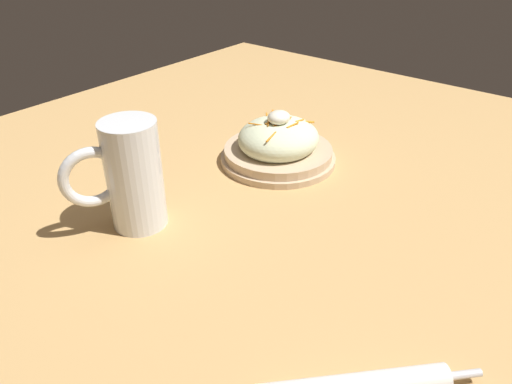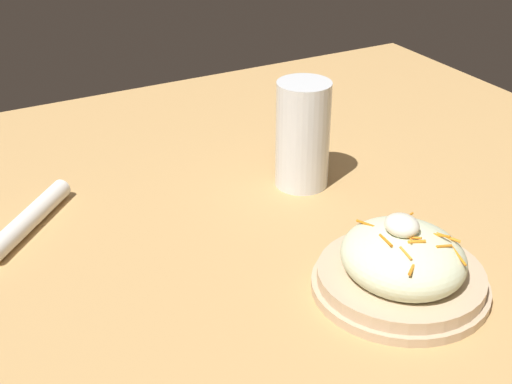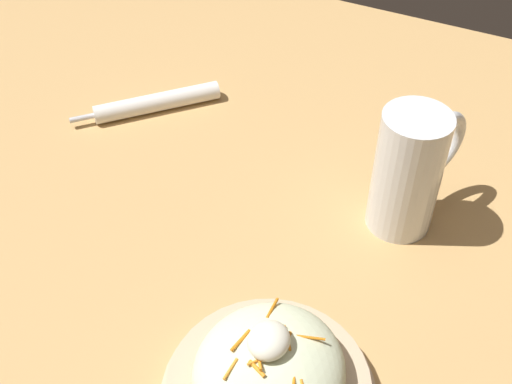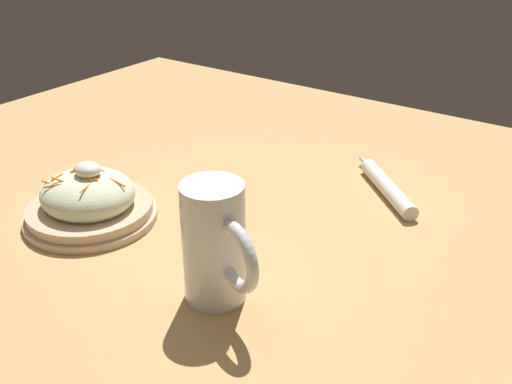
% 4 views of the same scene
% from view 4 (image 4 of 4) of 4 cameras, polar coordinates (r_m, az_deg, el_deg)
% --- Properties ---
extents(ground_plane, '(1.43, 1.43, 0.00)m').
position_cam_4_polar(ground_plane, '(0.99, -7.94, -1.71)').
color(ground_plane, tan).
extents(salad_plate, '(0.21, 0.21, 0.10)m').
position_cam_4_polar(salad_plate, '(0.97, -15.85, -0.88)').
color(salad_plate, '#D1B28E').
rests_on(salad_plate, ground_plane).
extents(beer_mug, '(0.14, 0.09, 0.16)m').
position_cam_4_polar(beer_mug, '(0.74, -3.93, -5.67)').
color(beer_mug, white).
rests_on(beer_mug, ground_plane).
extents(napkin_roll, '(0.18, 0.17, 0.03)m').
position_cam_4_polar(napkin_roll, '(1.05, 12.59, 0.41)').
color(napkin_roll, white).
rests_on(napkin_roll, ground_plane).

